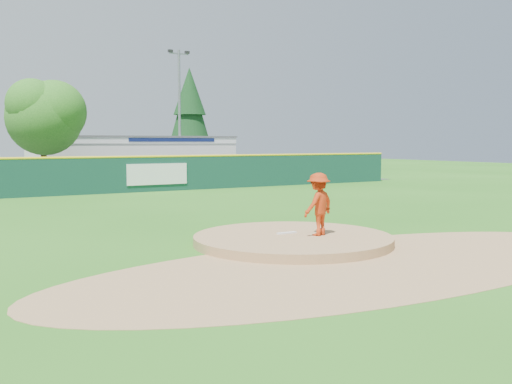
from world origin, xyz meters
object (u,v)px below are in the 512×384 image
deciduous_tree (42,115)px  van (174,176)px  pitcher (318,204)px  light_pole_right (179,107)px  conifer_tree (190,113)px  pool_building_grp (131,156)px

deciduous_tree → van: bearing=-20.6°
pitcher → light_pole_right: 30.86m
deciduous_tree → conifer_tree: (15.00, 11.00, 0.99)m
pool_building_grp → light_pole_right: light_pole_right is taller
pitcher → pool_building_grp: (5.40, 32.36, 0.55)m
pool_building_grp → light_pole_right: (3.00, -2.99, 3.88)m
light_pole_right → pool_building_grp: bearing=135.1°
conifer_tree → pool_building_grp: bearing=-150.2°
deciduous_tree → conifer_tree: 18.63m
pitcher → pool_building_grp: pool_building_grp is taller
pitcher → deciduous_tree: deciduous_tree is taller
van → conifer_tree: bearing=-34.4°
pool_building_grp → pitcher: bearing=-99.5°
pool_building_grp → conifer_tree: size_ratio=1.60×
van → deciduous_tree: deciduous_tree is taller
pitcher → pool_building_grp: size_ratio=0.11×
pool_building_grp → van: bearing=-92.3°
pool_building_grp → light_pole_right: size_ratio=1.52×
conifer_tree → light_pole_right: size_ratio=0.95×
pool_building_grp → deciduous_tree: deciduous_tree is taller
pool_building_grp → light_pole_right: bearing=-44.9°
pool_building_grp → deciduous_tree: bearing=-138.8°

